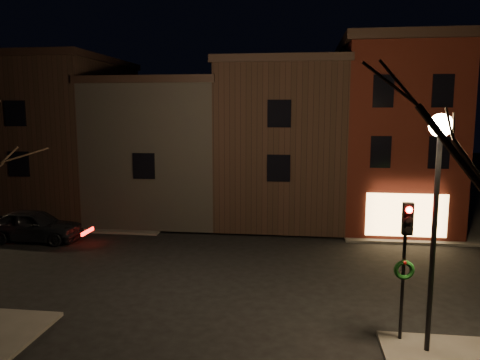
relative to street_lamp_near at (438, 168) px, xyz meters
name	(u,v)px	position (x,y,z in m)	size (l,w,h in m)	color
ground	(235,271)	(-6.20, 6.00, -5.18)	(120.00, 120.00, 0.00)	black
sidewalk_far_left	(46,185)	(-26.20, 26.00, -5.12)	(30.00, 30.00, 0.12)	#2D2B28
corner_building	(395,133)	(1.80, 15.47, 0.22)	(6.50, 8.50, 10.50)	#40120B
row_building_a	(283,140)	(-4.70, 16.50, -0.34)	(7.30, 10.30, 9.40)	black
row_building_b	(170,147)	(-11.95, 16.50, -0.85)	(7.80, 10.30, 8.40)	black
row_building_c	(63,135)	(-19.20, 16.50, -0.09)	(7.30, 10.30, 9.90)	black
street_lamp_near	(438,168)	(0.00, 0.00, 0.00)	(0.60, 0.60, 6.48)	black
traffic_signal	(405,250)	(-0.60, 0.49, -2.37)	(0.58, 0.38, 4.05)	black
parked_car_a	(34,225)	(-17.12, 9.17, -4.35)	(1.96, 4.86, 1.66)	black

